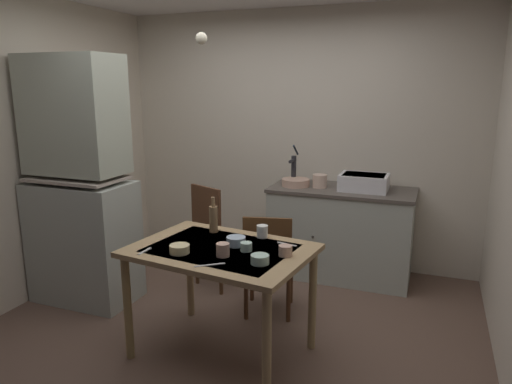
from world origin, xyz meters
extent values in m
plane|color=brown|center=(0.00, 0.00, 0.00)|extent=(4.72, 4.72, 0.00)
cube|color=beige|center=(0.00, 1.79, 1.30)|extent=(3.82, 0.10, 2.59)
cube|color=beige|center=(-1.91, 0.00, 1.30)|extent=(0.10, 3.58, 2.59)
cube|color=#ACB3A9|center=(-1.41, 0.12, 0.52)|extent=(0.86, 0.51, 1.04)
cube|color=#AFB6A2|center=(-1.41, 0.12, 1.61)|extent=(0.79, 0.43, 0.96)
cube|color=#B8AA9E|center=(-1.41, 0.09, 1.08)|extent=(0.78, 0.46, 0.02)
cube|color=#ACB3A9|center=(0.57, 1.42, 0.42)|extent=(1.33, 0.60, 0.85)
cube|color=#564D47|center=(0.57, 1.42, 0.86)|extent=(1.36, 0.63, 0.03)
sphere|color=#2D2823|center=(0.37, 1.11, 0.47)|extent=(0.02, 0.02, 0.02)
cube|color=silver|center=(0.77, 1.42, 0.95)|extent=(0.44, 0.34, 0.15)
cube|color=black|center=(0.77, 1.42, 1.03)|extent=(0.38, 0.28, 0.01)
cylinder|color=#232328|center=(0.07, 1.47, 1.02)|extent=(0.05, 0.05, 0.28)
cylinder|color=#232328|center=(0.07, 1.40, 1.12)|extent=(0.03, 0.12, 0.03)
cylinder|color=#1A2431|center=(0.07, 1.53, 1.21)|extent=(0.02, 0.16, 0.12)
cylinder|color=tan|center=(0.12, 1.37, 0.91)|extent=(0.27, 0.27, 0.07)
cylinder|color=beige|center=(0.35, 1.39, 0.94)|extent=(0.14, 0.14, 0.13)
cube|color=tan|center=(0.07, -0.25, 0.76)|extent=(1.27, 0.97, 0.04)
cube|color=silver|center=(0.07, -0.25, 0.78)|extent=(0.99, 0.76, 0.00)
cylinder|color=tan|center=(-0.50, -0.54, 0.37)|extent=(0.06, 0.06, 0.74)
cylinder|color=tan|center=(0.55, -0.67, 0.37)|extent=(0.06, 0.06, 0.74)
cylinder|color=tan|center=(-0.41, 0.17, 0.37)|extent=(0.06, 0.06, 0.74)
cylinder|color=tan|center=(0.64, 0.03, 0.37)|extent=(0.06, 0.06, 0.74)
cube|color=#4F301C|center=(0.17, 0.46, 0.44)|extent=(0.48, 0.48, 0.03)
cube|color=#51331B|center=(0.21, 0.28, 0.65)|extent=(0.38, 0.11, 0.41)
cylinder|color=#4F301C|center=(0.29, 0.67, 0.21)|extent=(0.04, 0.04, 0.42)
cylinder|color=#4F301C|center=(-0.04, 0.59, 0.21)|extent=(0.04, 0.04, 0.42)
cylinder|color=#4F301C|center=(0.37, 0.34, 0.21)|extent=(0.04, 0.04, 0.42)
cylinder|color=#4F301C|center=(0.04, 0.26, 0.21)|extent=(0.04, 0.04, 0.42)
cube|color=#50321D|center=(-0.43, 0.83, 0.45)|extent=(0.53, 0.53, 0.03)
cube|color=#52311F|center=(-0.50, 0.66, 0.72)|extent=(0.36, 0.17, 0.51)
cylinder|color=#50321D|center=(-0.21, 0.92, 0.22)|extent=(0.04, 0.04, 0.43)
cylinder|color=#50321D|center=(-0.52, 1.05, 0.22)|extent=(0.04, 0.04, 0.43)
cylinder|color=#50321D|center=(-0.34, 0.61, 0.22)|extent=(0.04, 0.04, 0.43)
cylinder|color=#50321D|center=(-0.65, 0.74, 0.22)|extent=(0.04, 0.04, 0.43)
cylinder|color=beige|center=(-0.14, -0.43, 0.81)|extent=(0.13, 0.13, 0.05)
cylinder|color=#ADD1C1|center=(0.41, -0.42, 0.81)|extent=(0.11, 0.11, 0.06)
cylinder|color=#9EB2C6|center=(0.14, -0.16, 0.81)|extent=(0.13, 0.13, 0.06)
cylinder|color=white|center=(0.25, 0.06, 0.82)|extent=(0.08, 0.08, 0.09)
cylinder|color=#ADD1C1|center=(0.25, -0.24, 0.81)|extent=(0.08, 0.08, 0.06)
cylinder|color=tan|center=(0.15, -0.39, 0.82)|extent=(0.09, 0.09, 0.09)
cylinder|color=tan|center=(0.52, -0.23, 0.81)|extent=(0.09, 0.09, 0.07)
cylinder|color=olive|center=(-0.13, 0.05, 0.88)|extent=(0.06, 0.06, 0.20)
cylinder|color=olive|center=(-0.13, 0.05, 1.01)|extent=(0.03, 0.03, 0.07)
cube|color=silver|center=(0.14, -0.56, 0.78)|extent=(0.16, 0.13, 0.00)
cube|color=beige|center=(-0.37, -0.49, 0.78)|extent=(0.02, 0.14, 0.00)
cube|color=beige|center=(0.46, -0.03, 0.78)|extent=(0.15, 0.05, 0.00)
sphere|color=#F9EFCC|center=(-0.17, 0.01, 2.15)|extent=(0.08, 0.08, 0.08)
camera|label=1|loc=(1.36, -2.96, 1.85)|focal=33.04mm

